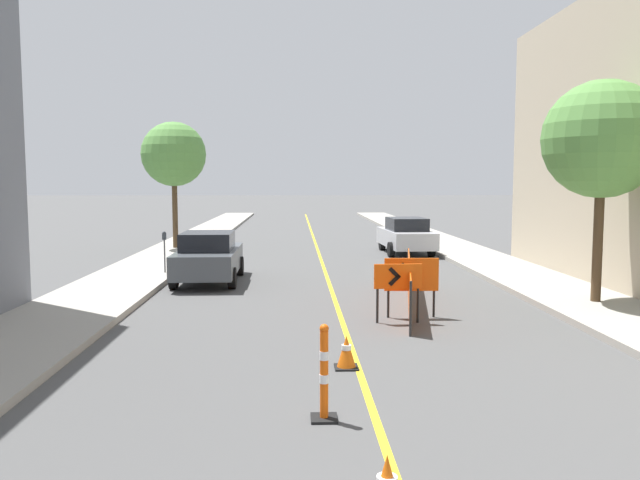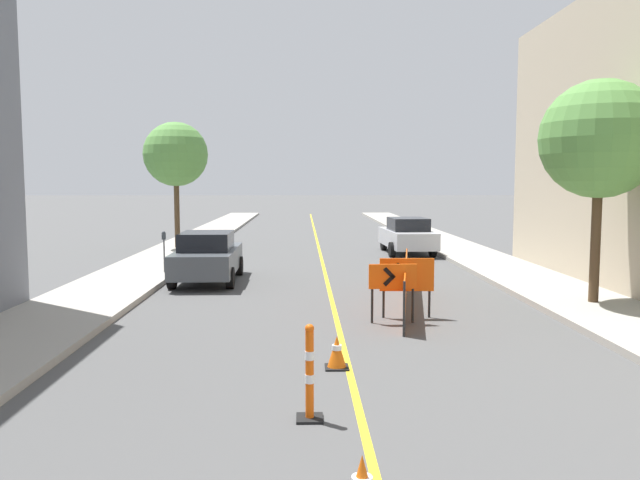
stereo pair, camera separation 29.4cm
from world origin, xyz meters
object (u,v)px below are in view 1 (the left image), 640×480
arrow_barricade_primary (398,280)px  arrow_barricade_secondary (411,276)px  street_tree_left_near (174,155)px  parking_meter_near_curb (164,243)px  traffic_cone_third (346,352)px  street_tree_right_near (602,140)px  parked_car_curb_mid (406,235)px  parked_car_curb_near (209,257)px  delineator_post_rear (324,378)px

arrow_barricade_primary → arrow_barricade_secondary: size_ratio=0.96×
arrow_barricade_primary → street_tree_left_near: (-7.73, 14.94, 3.40)m
arrow_barricade_secondary → parking_meter_near_curb: parking_meter_near_curb is taller
parking_meter_near_curb → street_tree_left_near: (-1.14, 7.92, 3.26)m
traffic_cone_third → street_tree_right_near: (6.70, 4.90, 3.90)m
traffic_cone_third → parking_meter_near_curb: (-5.17, 10.37, 0.84)m
parking_meter_near_curb → street_tree_right_near: size_ratio=0.25×
parking_meter_near_curb → traffic_cone_third: bearing=-63.5°
traffic_cone_third → arrow_barricade_primary: arrow_barricade_primary is taller
parked_car_curb_mid → traffic_cone_third: bearing=-106.7°
parked_car_curb_mid → parking_meter_near_curb: (-9.20, -6.45, 0.32)m
traffic_cone_third → arrow_barricade_primary: (1.43, 3.36, 0.70)m
arrow_barricade_secondary → street_tree_left_near: size_ratio=0.24×
arrow_barricade_primary → street_tree_right_near: bearing=14.6°
arrow_barricade_secondary → parked_car_curb_near: bearing=136.9°
parked_car_curb_near → street_tree_left_near: 10.09m
parked_car_curb_mid → street_tree_left_near: 11.03m
arrow_barricade_primary → street_tree_left_near: 17.16m
parked_car_curb_mid → parked_car_curb_near: bearing=-138.4°
arrow_barricade_secondary → street_tree_right_near: (4.87, 1.00, 3.21)m
arrow_barricade_secondary → parked_car_curb_mid: parked_car_curb_mid is taller
delineator_post_rear → parking_meter_near_curb: size_ratio=0.94×
arrow_barricade_primary → parking_meter_near_curb: bearing=131.6°
parking_meter_near_curb → arrow_barricade_secondary: bearing=-42.8°
parking_meter_near_curb → parked_car_curb_mid: bearing=35.1°
arrow_barricade_primary → arrow_barricade_secondary: arrow_barricade_secondary is taller
traffic_cone_third → parked_car_curb_near: bearing=111.1°
arrow_barricade_primary → street_tree_right_near: street_tree_right_near is taller
traffic_cone_third → parking_meter_near_curb: bearing=116.5°
delineator_post_rear → parked_car_curb_near: (-3.09, 11.55, 0.23)m
traffic_cone_third → street_tree_left_near: street_tree_left_near is taller
delineator_post_rear → arrow_barricade_primary: size_ratio=0.97×
parked_car_curb_mid → street_tree_left_near: bearing=168.7°
delineator_post_rear → street_tree_right_near: size_ratio=0.24×
street_tree_left_near → delineator_post_rear: bearing=-74.2°
parked_car_curb_near → parked_car_curb_mid: (7.60, 7.56, 0.00)m
arrow_barricade_primary → street_tree_right_near: (5.28, 1.54, 3.20)m
traffic_cone_third → street_tree_right_near: size_ratio=0.10×
parking_meter_near_curb → street_tree_right_near: street_tree_right_near is taller
arrow_barricade_primary → street_tree_left_near: bearing=115.7°
arrow_barricade_primary → street_tree_left_near: street_tree_left_near is taller
arrow_barricade_secondary → parked_car_curb_mid: bearing=82.0°
delineator_post_rear → street_tree_right_near: 10.79m
parked_car_curb_mid → street_tree_left_near: street_tree_left_near is taller
arrow_barricade_secondary → parked_car_curb_near: 7.62m
delineator_post_rear → street_tree_left_near: (-5.82, 20.58, 3.81)m
delineator_post_rear → street_tree_right_near: (7.19, 7.18, 3.61)m
street_tree_left_near → street_tree_right_near: bearing=-45.8°
parked_car_curb_mid → street_tree_right_near: street_tree_right_near is taller
parked_car_curb_near → parked_car_curb_mid: bearing=44.4°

